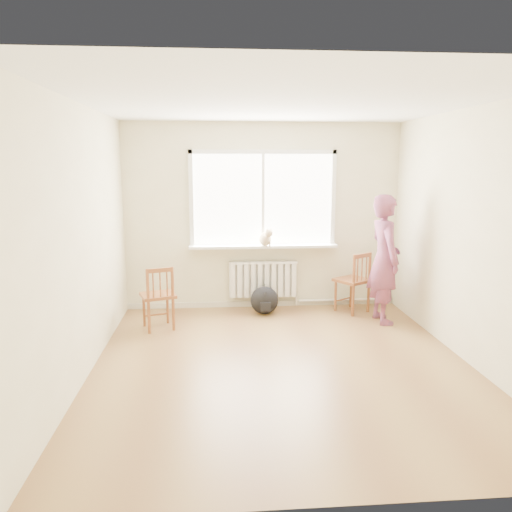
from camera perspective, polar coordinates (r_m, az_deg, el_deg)
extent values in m
plane|color=olive|center=(5.46, 3.02, -12.30)|extent=(4.50, 4.50, 0.00)
plane|color=white|center=(5.06, 3.33, 17.14)|extent=(4.50, 4.50, 0.00)
cube|color=beige|center=(7.30, 0.77, 4.51)|extent=(4.00, 0.01, 2.70)
cube|color=white|center=(7.26, 0.79, 6.46)|extent=(2.00, 0.02, 1.30)
cube|color=white|center=(7.23, 0.82, 11.83)|extent=(2.12, 0.05, 0.06)
cube|color=white|center=(7.22, -7.41, 6.35)|extent=(0.06, 0.05, 1.42)
cube|color=white|center=(7.41, 8.81, 6.42)|extent=(0.06, 0.05, 1.42)
cube|color=white|center=(7.24, 0.81, 6.45)|extent=(0.04, 0.05, 1.30)
cube|color=white|center=(7.25, 0.84, 1.12)|extent=(2.15, 0.22, 0.04)
cube|color=white|center=(7.41, 0.79, -2.66)|extent=(1.00, 0.02, 0.55)
cube|color=white|center=(7.36, 0.83, -2.75)|extent=(1.00, 0.10, 0.51)
cube|color=white|center=(7.31, 0.83, -0.76)|extent=(1.00, 0.12, 0.03)
cylinder|color=silver|center=(7.70, 10.12, -4.96)|extent=(1.40, 0.04, 0.04)
cube|color=beige|center=(7.54, 0.76, -5.45)|extent=(4.00, 0.03, 0.08)
cube|color=brown|center=(6.57, -11.15, -4.44)|extent=(0.52, 0.50, 0.04)
cylinder|color=brown|center=(6.81, -10.08, -5.79)|extent=(0.04, 0.04, 0.44)
cylinder|color=brown|center=(6.75, -12.68, -6.04)|extent=(0.04, 0.04, 0.44)
cylinder|color=brown|center=(6.52, -9.42, -6.52)|extent=(0.04, 0.04, 0.44)
cylinder|color=brown|center=(6.45, -12.14, -6.79)|extent=(0.04, 0.04, 0.44)
cylinder|color=brown|center=(6.46, -9.47, -4.86)|extent=(0.04, 0.04, 0.83)
cylinder|color=brown|center=(6.40, -12.21, -5.11)|extent=(0.04, 0.04, 0.83)
cube|color=brown|center=(6.34, -10.95, -1.61)|extent=(0.33, 0.14, 0.05)
cylinder|color=brown|center=(6.40, -10.13, -3.09)|extent=(0.02, 0.02, 0.33)
cylinder|color=brown|center=(6.38, -10.90, -3.16)|extent=(0.02, 0.02, 0.33)
cylinder|color=brown|center=(6.36, -11.67, -3.23)|extent=(0.02, 0.02, 0.33)
cube|color=brown|center=(7.31, 10.97, -2.72)|extent=(0.59, 0.58, 0.04)
cylinder|color=brown|center=(7.59, 10.81, -4.03)|extent=(0.04, 0.04, 0.47)
cylinder|color=brown|center=(7.35, 9.08, -4.45)|extent=(0.04, 0.04, 0.47)
cylinder|color=brown|center=(7.38, 12.73, -4.52)|extent=(0.04, 0.04, 0.47)
cylinder|color=brown|center=(7.14, 11.02, -4.97)|extent=(0.04, 0.04, 0.47)
cylinder|color=brown|center=(7.33, 12.79, -2.96)|extent=(0.04, 0.04, 0.88)
cylinder|color=brown|center=(7.08, 11.08, -3.36)|extent=(0.04, 0.04, 0.88)
cube|color=brown|center=(7.12, 12.07, 0.04)|extent=(0.32, 0.22, 0.06)
cylinder|color=brown|center=(7.23, 12.49, -1.33)|extent=(0.02, 0.02, 0.35)
cylinder|color=brown|center=(7.16, 12.01, -1.43)|extent=(0.02, 0.02, 0.35)
cylinder|color=brown|center=(7.09, 11.53, -1.52)|extent=(0.02, 0.02, 0.35)
imported|color=#AE3A67|center=(6.86, 14.46, -0.34)|extent=(0.45, 0.65, 1.72)
ellipsoid|color=beige|center=(7.17, 1.05, 1.96)|extent=(0.25, 0.31, 0.19)
sphere|color=beige|center=(7.04, 1.49, 2.61)|extent=(0.11, 0.11, 0.11)
cone|color=beige|center=(7.02, 1.27, 3.03)|extent=(0.04, 0.04, 0.04)
cone|color=beige|center=(7.04, 1.71, 3.06)|extent=(0.04, 0.04, 0.04)
cylinder|color=beige|center=(7.30, 0.60, 1.65)|extent=(0.08, 0.17, 0.02)
cylinder|color=beige|center=(7.07, 1.16, 1.45)|extent=(0.02, 0.02, 0.10)
cylinder|color=beige|center=(7.10, 1.60, 1.48)|extent=(0.02, 0.02, 0.10)
ellipsoid|color=black|center=(7.12, 0.97, -5.08)|extent=(0.46, 0.38, 0.40)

